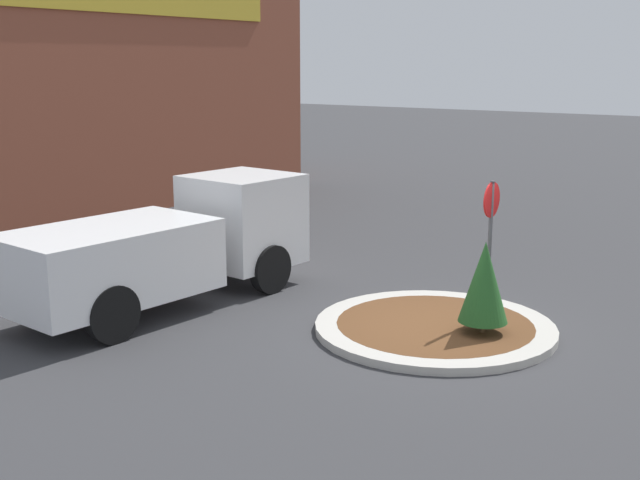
% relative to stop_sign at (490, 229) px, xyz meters
% --- Properties ---
extents(ground_plane, '(120.00, 120.00, 0.00)m').
position_rel_stop_sign_xyz_m(ground_plane, '(-0.82, 0.57, -1.72)').
color(ground_plane, '#38383A').
extents(traffic_island, '(4.09, 4.09, 0.14)m').
position_rel_stop_sign_xyz_m(traffic_island, '(-0.82, 0.57, -1.65)').
color(traffic_island, '#BCB7AD').
rests_on(traffic_island, ground_plane).
extents(stop_sign, '(0.61, 0.07, 2.54)m').
position_rel_stop_sign_xyz_m(stop_sign, '(0.00, 0.00, 0.00)').
color(stop_sign, '#4C4C51').
rests_on(stop_sign, ground_plane).
extents(island_shrub, '(0.81, 0.81, 1.53)m').
position_rel_stop_sign_xyz_m(island_shrub, '(-0.77, -0.27, -0.72)').
color(island_shrub, brown).
rests_on(island_shrub, traffic_island).
extents(utility_truck, '(6.20, 2.44, 2.27)m').
position_rel_stop_sign_xyz_m(utility_truck, '(-2.30, 5.38, -0.56)').
color(utility_truck, white).
rests_on(utility_truck, ground_plane).
extents(storefront_building, '(15.66, 6.07, 7.12)m').
position_rel_stop_sign_xyz_m(storefront_building, '(3.97, 15.99, 1.84)').
color(storefront_building, brown).
rests_on(storefront_building, ground_plane).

